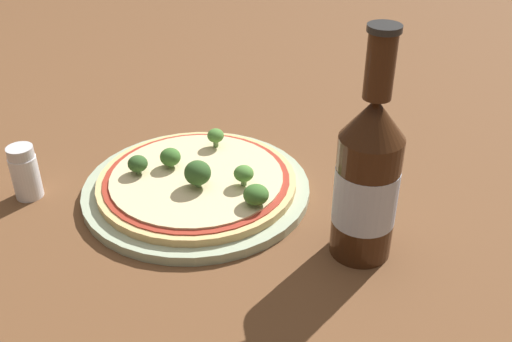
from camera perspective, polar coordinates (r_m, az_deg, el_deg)
name	(u,v)px	position (r m, az deg, el deg)	size (l,w,h in m)	color
ground_plane	(203,197)	(0.74, -5.10, -2.53)	(3.00, 3.00, 0.00)	brown
plate	(194,190)	(0.75, -5.96, -1.82)	(0.28, 0.28, 0.01)	#A3B293
pizza	(195,181)	(0.74, -5.82, -0.99)	(0.25, 0.25, 0.01)	tan
broccoli_floret_0	(256,195)	(0.68, 0.00, -2.28)	(0.03, 0.03, 0.02)	#6B8E51
broccoli_floret_1	(244,174)	(0.71, -1.18, -0.27)	(0.02, 0.02, 0.03)	#6B8E51
broccoli_floret_2	(138,164)	(0.75, -11.20, 0.68)	(0.02, 0.02, 0.02)	#6B8E51
broccoli_floret_3	(170,157)	(0.75, -8.16, 1.32)	(0.03, 0.03, 0.03)	#6B8E51
broccoli_floret_4	(216,136)	(0.79, -3.87, 3.35)	(0.02, 0.02, 0.03)	#6B8E51
broccoli_floret_5	(198,173)	(0.71, -5.58, -0.19)	(0.03, 0.03, 0.03)	#6B8E51
beer_bottle	(367,178)	(0.62, 10.55, -0.70)	(0.07, 0.07, 0.25)	#381E0F
pepper_shaker	(25,172)	(0.78, -21.15, -0.13)	(0.03, 0.03, 0.07)	silver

